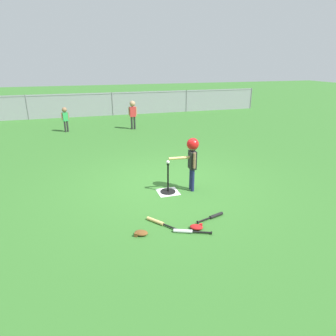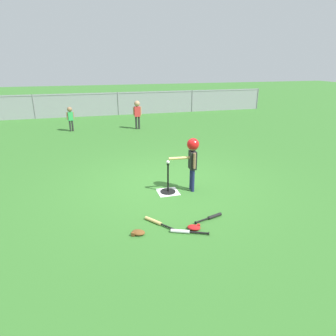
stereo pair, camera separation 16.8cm
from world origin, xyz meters
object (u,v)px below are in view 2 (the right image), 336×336
baseball_on_tee (168,162)px  glove_by_plate (138,233)px  glove_near_bats (194,227)px  fielder_near_left (137,111)px  spare_bat_wood (156,222)px  fielder_deep_right (70,116)px  spare_bat_black (212,217)px  spare_bat_silver (184,232)px  batter_child (192,154)px  batting_tee (168,188)px

baseball_on_tee → glove_by_plate: (-0.91, -1.47, -0.65)m
glove_near_bats → fielder_near_left: bearing=86.8°
baseball_on_tee → spare_bat_wood: baseball_on_tee is taller
fielder_deep_right → spare_bat_black: (2.60, -7.98, -0.59)m
fielder_deep_right → spare_bat_wood: (1.60, -7.89, -0.59)m
spare_bat_wood → spare_bat_black: size_ratio=1.06×
spare_bat_silver → fielder_near_left: bearing=85.4°
glove_near_bats → batter_child: bearing=72.0°
baseball_on_tee → batter_child: 0.54m
spare_bat_silver → spare_bat_black: 0.71m
fielder_near_left → spare_bat_silver: fielder_near_left is taller
spare_bat_silver → glove_by_plate: (-0.73, 0.16, 0.01)m
baseball_on_tee → glove_by_plate: size_ratio=0.27×
batting_tee → glove_near_bats: bearing=-89.2°
fielder_deep_right → baseball_on_tee: bearing=-72.2°
fielder_near_left → spare_bat_black: size_ratio=2.00×
spare_bat_wood → batting_tee: bearing=66.0°
spare_bat_black → glove_by_plate: size_ratio=2.13×
batter_child → fielder_deep_right: size_ratio=1.20×
spare_bat_wood → glove_by_plate: bearing=-145.4°
spare_bat_wood → fielder_near_left: bearing=82.4°
batting_tee → batter_child: batter_child is taller
baseball_on_tee → glove_near_bats: baseball_on_tee is taller
batter_child → fielder_near_left: 6.43m
batter_child → spare_bat_silver: (-0.69, -1.60, -0.80)m
fielder_near_left → spare_bat_black: (-0.01, -7.69, -0.71)m
batting_tee → fielder_near_left: (0.47, 6.39, 0.64)m
baseball_on_tee → fielder_near_left: bearing=85.8°
batting_tee → glove_near_bats: 1.57m
fielder_near_left → glove_by_plate: bearing=-99.9°
batting_tee → spare_bat_wood: 1.34m
batting_tee → batter_child: size_ratio=0.56×
batter_child → fielder_deep_right: batter_child is taller
fielder_near_left → fielder_deep_right: 2.63m
fielder_near_left → spare_bat_wood: fielder_near_left is taller
baseball_on_tee → glove_near_bats: bearing=-89.2°
spare_bat_silver → glove_by_plate: size_ratio=2.22×
batting_tee → spare_bat_wood: batting_tee is taller
fielder_near_left → spare_bat_silver: bearing=-94.6°
fielder_deep_right → spare_bat_black: fielder_deep_right is taller
spare_bat_wood → baseball_on_tee: bearing=66.0°
batting_tee → fielder_deep_right: (-2.14, 6.67, 0.52)m
batter_child → fielder_near_left: size_ratio=1.01×
fielder_near_left → glove_near_bats: bearing=-93.2°
fielder_near_left → spare_bat_black: 7.73m
spare_bat_wood → spare_bat_black: bearing=-4.9°
batting_tee → fielder_deep_right: 7.03m
batter_child → glove_by_plate: bearing=-134.8°
spare_bat_silver → fielder_deep_right: bearing=103.3°
batter_child → spare_bat_silver: 1.91m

